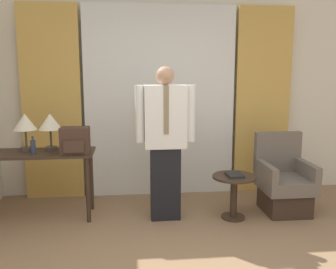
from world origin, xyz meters
TOP-DOWN VIEW (x-y plane):
  - wall_back at (0.00, 2.70)m, footprint 10.00×0.06m
  - curtain_sheer_center at (0.00, 2.57)m, footprint 2.04×0.06m
  - curtain_drape_left at (-1.44, 2.57)m, footprint 0.77×0.06m
  - curtain_drape_right at (1.44, 2.57)m, footprint 0.77×0.06m
  - desk at (-1.49, 1.84)m, footprint 1.29×0.52m
  - table_lamp_left at (-1.64, 1.95)m, footprint 0.27×0.27m
  - table_lamp_right at (-1.35, 1.95)m, footprint 0.27×0.27m
  - bottle_near_edge at (-1.51, 1.75)m, footprint 0.06×0.06m
  - backpack at (-1.04, 1.71)m, footprint 0.32×0.24m
  - person at (-0.02, 1.66)m, footprint 0.68×0.22m
  - armchair at (1.45, 1.74)m, footprint 0.59×0.65m
  - side_table at (0.78, 1.58)m, footprint 0.51×0.51m
  - book at (0.77, 1.56)m, footprint 0.18×0.23m

SIDE VIEW (x-z plane):
  - armchair at x=1.45m, z-range -0.13..0.82m
  - side_table at x=0.78m, z-range 0.09..0.61m
  - book at x=0.77m, z-range 0.52..0.55m
  - desk at x=-1.49m, z-range 0.27..1.07m
  - bottle_near_edge at x=-1.51m, z-range 0.78..0.98m
  - backpack at x=-1.04m, z-range 0.79..1.09m
  - person at x=-0.02m, z-range 0.07..1.84m
  - table_lamp_left at x=-1.64m, z-range 0.90..1.33m
  - table_lamp_right at x=-1.35m, z-range 0.90..1.33m
  - curtain_sheer_center at x=0.00m, z-range 0.00..2.58m
  - curtain_drape_left at x=-1.44m, z-range 0.00..2.58m
  - curtain_drape_right at x=1.44m, z-range 0.00..2.58m
  - wall_back at x=0.00m, z-range 0.00..2.70m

